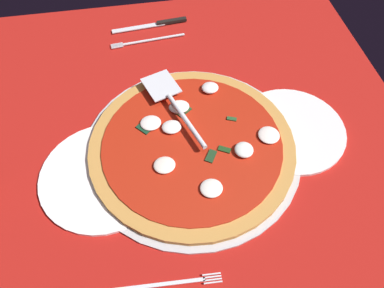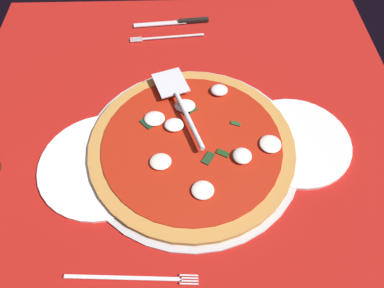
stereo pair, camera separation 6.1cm
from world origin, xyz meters
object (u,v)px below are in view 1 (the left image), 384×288
pizza (192,144)px  pizza_server (173,102)px  dinner_plate_right (104,175)px  dinner_plate_left (291,130)px  place_setting_near (152,33)px

pizza → pizza_server: (2.42, -9.58, 2.36)cm
dinner_plate_right → pizza_server: (-15.42, -13.20, 3.44)cm
dinner_plate_left → place_setting_near: bearing=-55.8°
dinner_plate_left → place_setting_near: (24.96, -36.74, -0.14)cm
dinner_plate_right → pizza: pizza is taller
pizza → pizza_server: 10.16cm
place_setting_near → dinner_plate_left: bearing=119.1°
pizza → place_setting_near: bearing=-83.9°
dinner_plate_left → dinner_plate_right: 39.06cm
dinner_plate_right → place_setting_near: size_ratio=1.19×
pizza_server → pizza: bearing=175.1°
dinner_plate_right → pizza_server: bearing=-139.4°
place_setting_near → pizza_server: bearing=88.1°
dinner_plate_right → place_setting_near: bearing=-108.5°
dinner_plate_left → pizza_server: (23.38, -8.68, 3.44)cm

